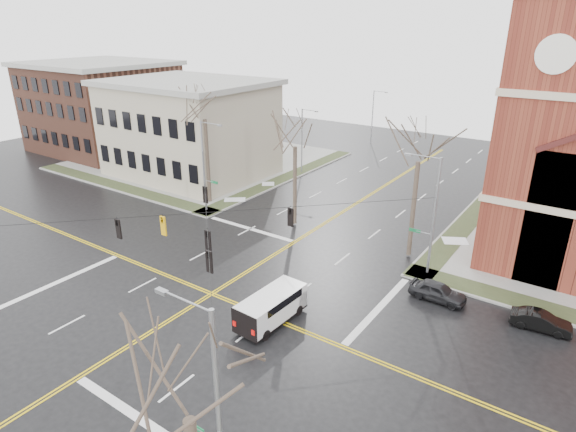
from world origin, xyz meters
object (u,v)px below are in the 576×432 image
Objects in this scene: parked_car_b at (541,321)px; tree_nw_far at (204,113)px; streetlight_north_a at (303,138)px; streetlight_north_b at (373,114)px; tree_ne at (419,155)px; signal_pole_nw at (205,164)px; tree_se at (188,405)px; signal_pole_ne at (432,213)px; cargo_van at (273,305)px; parked_car_a at (438,291)px; tree_nw_near at (295,141)px; signal_pole_se at (215,407)px.

tree_nw_far is at bearing 75.40° from parked_car_b.
streetlight_north_a is 20.00m from streetlight_north_b.
tree_ne is at bearing 0.08° from tree_nw_far.
tree_nw_far is at bearing -179.92° from tree_ne.
tree_se reaches higher than signal_pole_nw.
signal_pole_ne is at bearing -58.95° from streetlight_north_b.
tree_se reaches higher than streetlight_north_b.
tree_ne is 1.00× the size of tree_se.
tree_se is at bearing -58.48° from cargo_van.
streetlight_north_a is 31.26m from parked_car_a.
streetlight_north_a is 0.72× the size of tree_nw_near.
cargo_van is 17.22m from tree_nw_near.
cargo_van is at bearing 137.72° from parked_car_a.
streetlight_north_a reaches higher than cargo_van.
cargo_van is 1.49× the size of parked_car_b.
parked_car_a is at bearing -58.84° from streetlight_north_b.
signal_pole_ne is 0.81× the size of tree_nw_near.
parked_car_b is 25.26m from tree_se.
signal_pole_nw is 36.10m from tree_se.
parked_car_b is 23.72m from tree_nw_near.
signal_pole_se reaches higher than parked_car_b.
parked_car_a is 0.33× the size of tree_se.
tree_se is at bearing -85.33° from signal_pole_ne.
cargo_van is at bearing -116.60° from signal_pole_ne.
signal_pole_ne is at bearing -44.00° from tree_ne.
tree_nw_far is at bearing 133.22° from tree_se.
signal_pole_ne is at bearing -4.79° from tree_nw_far.
tree_se is at bearing -54.87° from signal_pole_se.
tree_ne is at bearing 58.87° from parked_car_b.
parked_car_a is at bearing 49.80° from cargo_van.
cargo_van is 16.71m from parked_car_b.
parked_car_a is 18.00m from tree_nw_near.
streetlight_north_a is at bearing 119.09° from signal_pole_se.
streetlight_north_a is 0.68× the size of tree_se.
cargo_van is 0.41× the size of tree_nw_far.
cargo_van is at bearing -71.42° from streetlight_north_b.
tree_ne is at bearing -60.05° from streetlight_north_b.
signal_pole_se is at bearing -61.81° from tree_nw_near.
parked_car_a is 0.33× the size of tree_ne.
tree_nw_far reaches higher than parked_car_a.
tree_nw_far reaches higher than signal_pole_se.
signal_pole_ne is 4.63m from tree_ne.
cargo_van is 11.51m from parked_car_a.
streetlight_north_b is at bearing 88.95° from signal_pole_nw.
signal_pole_se is at bearing 125.13° from tree_se.
signal_pole_ne is 1.00× the size of signal_pole_nw.
tree_se is (4.26, -28.08, 0.03)m from tree_ne.
signal_pole_nw is 0.81× the size of tree_nw_near.
signal_pole_se is 2.53× the size of parked_car_b.
streetlight_north_a is at bearing 122.60° from cargo_van.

